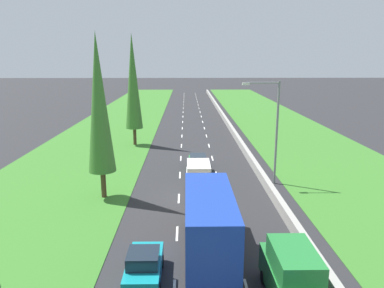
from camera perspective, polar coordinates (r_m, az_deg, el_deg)
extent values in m
plane|color=#28282B|center=(61.46, 0.15, 2.97)|extent=(300.00, 300.00, 0.00)
cube|color=#387528|center=(62.51, -11.54, 2.89)|extent=(14.00, 140.00, 0.04)
cube|color=#387528|center=(63.37, 13.26, 2.94)|extent=(14.00, 140.00, 0.04)
cube|color=#9E9B93|center=(61.76, 5.46, 3.36)|extent=(0.44, 120.00, 0.85)
cube|color=white|center=(24.07, -2.32, -13.65)|extent=(0.14, 2.00, 0.01)
cube|color=white|center=(29.55, -2.05, -8.40)|extent=(0.14, 2.00, 0.01)
cube|color=white|center=(35.20, -1.87, -4.82)|extent=(0.14, 2.00, 0.01)
cube|color=white|center=(40.95, -1.74, -2.23)|extent=(0.14, 2.00, 0.01)
cube|color=white|center=(46.76, -1.64, -0.28)|extent=(0.14, 2.00, 0.01)
cube|color=white|center=(52.62, -1.57, 1.23)|extent=(0.14, 2.00, 0.01)
cube|color=white|center=(58.50, -1.51, 2.45)|extent=(0.14, 2.00, 0.01)
cube|color=white|center=(64.41, -1.46, 3.44)|extent=(0.14, 2.00, 0.01)
cube|color=white|center=(70.33, -1.42, 4.26)|extent=(0.14, 2.00, 0.01)
cube|color=white|center=(76.26, -1.38, 4.95)|extent=(0.14, 2.00, 0.01)
cube|color=white|center=(82.20, -1.35, 5.55)|extent=(0.14, 2.00, 0.01)
cube|color=white|center=(88.16, -1.33, 6.06)|extent=(0.14, 2.00, 0.01)
cube|color=white|center=(94.11, -1.30, 6.51)|extent=(0.14, 2.00, 0.01)
cube|color=white|center=(100.08, -1.28, 6.91)|extent=(0.14, 2.00, 0.01)
cube|color=white|center=(106.04, -1.27, 7.26)|extent=(0.14, 2.00, 0.01)
cube|color=white|center=(112.01, -1.25, 7.57)|extent=(0.14, 2.00, 0.01)
cube|color=white|center=(117.99, -1.24, 7.86)|extent=(0.14, 2.00, 0.01)
cube|color=white|center=(24.24, 6.22, -13.52)|extent=(0.14, 2.00, 0.01)
cube|color=white|center=(29.69, 4.79, -8.34)|extent=(0.14, 2.00, 0.01)
cube|color=white|center=(35.32, 3.84, -4.78)|extent=(0.14, 2.00, 0.01)
cube|color=white|center=(41.05, 3.15, -2.21)|extent=(0.14, 2.00, 0.01)
cube|color=white|center=(46.85, 2.64, -0.26)|extent=(0.14, 2.00, 0.01)
cube|color=white|center=(52.69, 2.24, 1.25)|extent=(0.14, 2.00, 0.01)
cube|color=white|center=(58.57, 1.92, 2.46)|extent=(0.14, 2.00, 0.01)
cube|color=white|center=(64.47, 1.66, 3.44)|extent=(0.14, 2.00, 0.01)
cube|color=white|center=(70.39, 1.44, 4.27)|extent=(0.14, 2.00, 0.01)
cube|color=white|center=(76.31, 1.26, 4.96)|extent=(0.14, 2.00, 0.01)
cube|color=white|center=(82.25, 1.10, 5.56)|extent=(0.14, 2.00, 0.01)
cube|color=white|center=(88.20, 0.96, 6.07)|extent=(0.14, 2.00, 0.01)
cube|color=white|center=(94.16, 0.84, 6.52)|extent=(0.14, 2.00, 0.01)
cube|color=white|center=(100.12, 0.73, 6.91)|extent=(0.14, 2.00, 0.01)
cube|color=white|center=(106.08, 0.64, 7.27)|extent=(0.14, 2.00, 0.01)
cube|color=white|center=(112.05, 0.56, 7.58)|extent=(0.14, 2.00, 0.01)
cube|color=white|center=(118.02, 0.48, 7.86)|extent=(0.14, 2.00, 0.01)
cube|color=#237A33|center=(18.22, 14.99, -20.02)|extent=(1.90, 4.90, 1.40)
cube|color=#237A33|center=(17.33, 15.52, -17.07)|extent=(1.80, 3.10, 1.10)
cylinder|color=black|center=(19.63, 11.01, -19.57)|extent=(0.22, 0.64, 0.64)
cylinder|color=black|center=(20.04, 16.17, -19.13)|extent=(0.22, 0.64, 0.64)
cube|color=teal|center=(19.47, -7.37, -18.42)|extent=(1.68, 3.90, 0.76)
cube|color=#19232D|center=(18.85, -7.54, -17.08)|extent=(1.52, 1.60, 0.64)
cylinder|color=black|center=(20.78, -9.14, -17.50)|extent=(0.22, 0.64, 0.64)
cylinder|color=black|center=(20.63, -4.76, -17.61)|extent=(0.22, 0.64, 0.64)
cube|color=black|center=(21.18, 2.44, -15.82)|extent=(2.20, 9.40, 0.56)
cube|color=orange|center=(23.79, 1.97, -8.38)|extent=(2.40, 2.20, 2.50)
cube|color=#19389E|center=(19.32, 2.68, -12.39)|extent=(2.44, 7.20, 3.30)
cylinder|color=black|center=(24.21, -0.75, -12.65)|extent=(0.22, 0.64, 0.64)
cylinder|color=black|center=(24.32, 4.67, -12.57)|extent=(0.22, 0.64, 0.64)
cylinder|color=black|center=(19.42, -0.68, -19.70)|extent=(0.22, 0.64, 0.64)
cylinder|color=black|center=(19.56, 6.30, -19.53)|extent=(0.22, 0.64, 0.64)
cube|color=white|center=(29.77, 0.99, -6.15)|extent=(1.90, 4.90, 1.40)
cube|color=white|center=(29.10, 1.02, -4.02)|extent=(1.80, 3.10, 1.10)
cylinder|color=black|center=(31.42, -0.70, -6.45)|extent=(0.22, 0.64, 0.64)
cylinder|color=black|center=(31.48, 2.49, -6.42)|extent=(0.22, 0.64, 0.64)
cylinder|color=black|center=(28.58, -0.67, -8.49)|extent=(0.22, 0.64, 0.64)
cylinder|color=black|center=(28.64, 2.85, -8.46)|extent=(0.22, 0.64, 0.64)
cube|color=#237A33|center=(36.33, 0.91, -3.13)|extent=(1.76, 4.50, 0.72)
cube|color=#19232D|center=(36.00, 0.92, -2.18)|extent=(1.56, 1.90, 0.60)
cylinder|color=black|center=(37.75, -0.38, -3.06)|extent=(0.22, 0.64, 0.64)
cylinder|color=black|center=(37.80, 2.05, -3.05)|extent=(0.22, 0.64, 0.64)
cylinder|color=black|center=(35.08, -0.33, -4.34)|extent=(0.22, 0.64, 0.64)
cylinder|color=black|center=(35.13, 2.29, -4.32)|extent=(0.22, 0.64, 0.64)
cylinder|color=#4C3823|center=(30.26, -13.51, -6.04)|extent=(0.40, 0.40, 2.20)
cone|color=#3D752D|center=(28.84, -14.19, 6.09)|extent=(2.12, 2.12, 10.62)
cylinder|color=#4C3823|center=(47.62, -8.83, 1.16)|extent=(0.41, 0.41, 2.20)
cone|color=#3D752D|center=(46.70, -9.13, 9.54)|extent=(2.15, 2.15, 11.71)
cylinder|color=gray|center=(32.59, 12.95, 1.56)|extent=(0.20, 0.20, 9.00)
cylinder|color=gray|center=(31.71, 10.86, 9.29)|extent=(2.80, 0.12, 0.12)
cube|color=silver|center=(31.47, 8.33, 9.17)|extent=(0.60, 0.28, 0.20)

